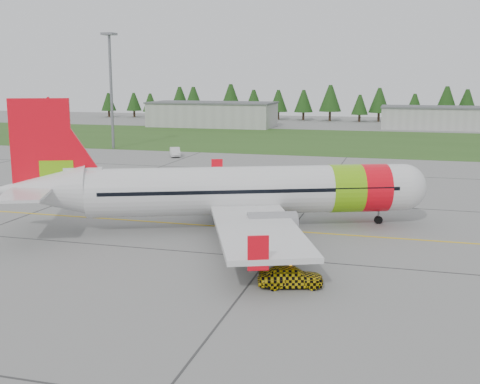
% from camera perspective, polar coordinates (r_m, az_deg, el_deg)
% --- Properties ---
extents(ground, '(320.00, 320.00, 0.00)m').
position_cam_1_polar(ground, '(46.52, -9.38, -5.25)').
color(ground, gray).
rests_on(ground, ground).
extents(aircraft, '(35.08, 33.33, 11.12)m').
position_cam_1_polar(aircraft, '(51.35, -0.10, 0.10)').
color(aircraft, silver).
rests_on(aircraft, ground).
extents(follow_me_car, '(1.80, 1.96, 4.05)m').
position_cam_1_polar(follow_me_car, '(37.19, 4.84, -6.01)').
color(follow_me_car, yellow).
rests_on(follow_me_car, ground).
extents(service_van, '(2.04, 2.00, 4.49)m').
position_cam_1_polar(service_van, '(98.77, -6.20, 4.66)').
color(service_van, silver).
rests_on(service_van, ground).
extents(grass_strip, '(320.00, 50.00, 0.03)m').
position_cam_1_polar(grass_strip, '(124.61, 6.60, 4.90)').
color(grass_strip, '#30561E').
rests_on(grass_strip, ground).
extents(taxi_guideline, '(120.00, 0.25, 0.02)m').
position_cam_1_polar(taxi_guideline, '(53.63, -5.81, -2.99)').
color(taxi_guideline, gold).
rests_on(taxi_guideline, ground).
extents(hangar_west, '(32.00, 14.00, 6.00)m').
position_cam_1_polar(hangar_west, '(158.57, -2.63, 7.31)').
color(hangar_west, '#A8A8A3').
rests_on(hangar_west, ground).
extents(hangar_east, '(24.00, 12.00, 5.20)m').
position_cam_1_polar(hangar_east, '(158.93, 17.68, 6.67)').
color(hangar_east, '#A8A8A3').
rests_on(hangar_east, ground).
extents(floodlight_mast, '(0.50, 0.50, 20.00)m').
position_cam_1_polar(floodlight_mast, '(110.95, -12.10, 9.18)').
color(floodlight_mast, slate).
rests_on(floodlight_mast, ground).
extents(treeline, '(160.00, 8.00, 10.00)m').
position_cam_1_polar(treeline, '(179.67, 9.44, 8.23)').
color(treeline, '#1C3F14').
rests_on(treeline, ground).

